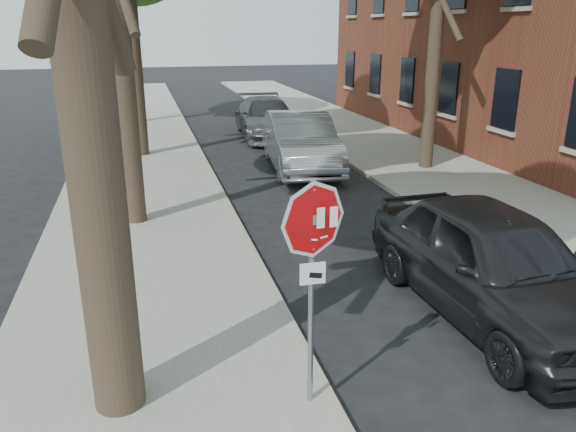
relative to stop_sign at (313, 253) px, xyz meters
name	(u,v)px	position (x,y,z in m)	size (l,w,h in m)	color
ground	(366,398)	(0.70, 0.03, -1.95)	(120.00, 120.00, 0.00)	black
sidewalk_left	(140,170)	(-1.80, 12.03, -1.89)	(4.00, 55.00, 0.12)	gray
sidewalk_right	(397,155)	(6.70, 12.03, -1.89)	(4.00, 55.00, 0.12)	gray
curb_left	(207,166)	(0.25, 12.03, -1.88)	(0.12, 55.00, 0.13)	#9E9384
curb_right	(340,158)	(4.65, 12.03, -1.88)	(0.12, 55.00, 0.13)	#9E9384
stop_sign	(313,253)	(0.00, 0.00, 0.00)	(0.76, 0.34, 2.61)	gray
car_a	(493,262)	(3.30, 1.53, -1.09)	(2.02, 5.01, 1.71)	black
car_b	(300,142)	(3.03, 11.17, -1.10)	(1.80, 5.17, 1.70)	#95969C
car_c	(267,118)	(3.20, 16.67, -1.19)	(2.13, 5.24, 1.52)	#4C4C51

